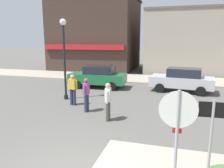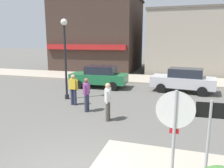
{
  "view_description": "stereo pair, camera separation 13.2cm",
  "coord_description": "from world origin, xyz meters",
  "px_view_note": "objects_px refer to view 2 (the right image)",
  "views": [
    {
      "loc": [
        2.42,
        -4.26,
        3.3
      ],
      "look_at": [
        -0.11,
        4.5,
        1.5
      ],
      "focal_mm": 35.0,
      "sensor_mm": 36.0,
      "label": 1
    },
    {
      "loc": [
        2.54,
        -4.22,
        3.3
      ],
      "look_at": [
        -0.11,
        4.5,
        1.5
      ],
      "focal_mm": 35.0,
      "sensor_mm": 36.0,
      "label": 2
    }
  ],
  "objects_px": {
    "lamp_post": "(65,47)",
    "pedestrian_kerb_side": "(73,89)",
    "parked_car_second": "(183,80)",
    "pedestrian_crossing_far": "(87,94)",
    "one_way_sign": "(209,135)",
    "parked_car_nearest": "(99,76)",
    "stop_sign": "(174,126)",
    "pedestrian_crossing_near": "(108,101)"
  },
  "relations": [
    {
      "from": "lamp_post",
      "to": "parked_car_nearest",
      "type": "height_order",
      "value": "lamp_post"
    },
    {
      "from": "parked_car_nearest",
      "to": "parked_car_second",
      "type": "xyz_separation_m",
      "value": [
        5.75,
        0.27,
        0.0
      ]
    },
    {
      "from": "pedestrian_kerb_side",
      "to": "pedestrian_crossing_far",
      "type": "bearing_deg",
      "value": -36.04
    },
    {
      "from": "stop_sign",
      "to": "parked_car_second",
      "type": "bearing_deg",
      "value": 87.84
    },
    {
      "from": "lamp_post",
      "to": "pedestrian_crossing_near",
      "type": "xyz_separation_m",
      "value": [
        3.35,
        -2.63,
        -2.09
      ]
    },
    {
      "from": "stop_sign",
      "to": "parked_car_nearest",
      "type": "distance_m",
      "value": 11.31
    },
    {
      "from": "parked_car_nearest",
      "to": "pedestrian_kerb_side",
      "type": "bearing_deg",
      "value": -87.12
    },
    {
      "from": "parked_car_nearest",
      "to": "pedestrian_crossing_near",
      "type": "relative_size",
      "value": 2.52
    },
    {
      "from": "lamp_post",
      "to": "parked_car_second",
      "type": "distance_m",
      "value": 7.81
    },
    {
      "from": "stop_sign",
      "to": "lamp_post",
      "type": "relative_size",
      "value": 0.51
    },
    {
      "from": "lamp_post",
      "to": "parked_car_second",
      "type": "bearing_deg",
      "value": 30.81
    },
    {
      "from": "lamp_post",
      "to": "parked_car_nearest",
      "type": "xyz_separation_m",
      "value": [
        0.7,
        3.57,
        -2.15
      ]
    },
    {
      "from": "lamp_post",
      "to": "parked_car_second",
      "type": "xyz_separation_m",
      "value": [
        6.45,
        3.85,
        -2.15
      ]
    },
    {
      "from": "pedestrian_crossing_far",
      "to": "pedestrian_kerb_side",
      "type": "bearing_deg",
      "value": 143.96
    },
    {
      "from": "stop_sign",
      "to": "pedestrian_crossing_far",
      "type": "distance_m",
      "value": 6.14
    },
    {
      "from": "one_way_sign",
      "to": "parked_car_nearest",
      "type": "relative_size",
      "value": 0.52
    },
    {
      "from": "parked_car_nearest",
      "to": "parked_car_second",
      "type": "height_order",
      "value": "same"
    },
    {
      "from": "stop_sign",
      "to": "lamp_post",
      "type": "height_order",
      "value": "lamp_post"
    },
    {
      "from": "one_way_sign",
      "to": "parked_car_nearest",
      "type": "xyz_separation_m",
      "value": [
        -6.07,
        9.78,
        -0.52
      ]
    },
    {
      "from": "lamp_post",
      "to": "pedestrian_kerb_side",
      "type": "relative_size",
      "value": 2.82
    },
    {
      "from": "one_way_sign",
      "to": "stop_sign",
      "type": "bearing_deg",
      "value": -168.04
    },
    {
      "from": "pedestrian_crossing_far",
      "to": "pedestrian_kerb_side",
      "type": "height_order",
      "value": "same"
    },
    {
      "from": "pedestrian_crossing_far",
      "to": "lamp_post",
      "type": "bearing_deg",
      "value": 138.71
    },
    {
      "from": "lamp_post",
      "to": "parked_car_second",
      "type": "relative_size",
      "value": 1.09
    },
    {
      "from": "pedestrian_crossing_near",
      "to": "pedestrian_crossing_far",
      "type": "xyz_separation_m",
      "value": [
        -1.33,
        0.86,
        0.0
      ]
    },
    {
      "from": "pedestrian_crossing_far",
      "to": "one_way_sign",
      "type": "bearing_deg",
      "value": -42.98
    },
    {
      "from": "stop_sign",
      "to": "parked_car_nearest",
      "type": "relative_size",
      "value": 0.57
    },
    {
      "from": "stop_sign",
      "to": "parked_car_second",
      "type": "height_order",
      "value": "stop_sign"
    },
    {
      "from": "pedestrian_kerb_side",
      "to": "parked_car_nearest",
      "type": "bearing_deg",
      "value": 92.88
    },
    {
      "from": "one_way_sign",
      "to": "pedestrian_crossing_far",
      "type": "height_order",
      "value": "one_way_sign"
    },
    {
      "from": "pedestrian_crossing_near",
      "to": "pedestrian_crossing_far",
      "type": "bearing_deg",
      "value": 147.25
    },
    {
      "from": "stop_sign",
      "to": "pedestrian_crossing_near",
      "type": "distance_m",
      "value": 4.65
    },
    {
      "from": "one_way_sign",
      "to": "parked_car_second",
      "type": "relative_size",
      "value": 0.5
    },
    {
      "from": "pedestrian_kerb_side",
      "to": "parked_car_second",
      "type": "bearing_deg",
      "value": 41.18
    },
    {
      "from": "stop_sign",
      "to": "parked_car_second",
      "type": "distance_m",
      "value": 10.23
    },
    {
      "from": "one_way_sign",
      "to": "pedestrian_crossing_near",
      "type": "xyz_separation_m",
      "value": [
        -3.42,
        3.57,
        -0.46
      ]
    },
    {
      "from": "pedestrian_crossing_near",
      "to": "pedestrian_kerb_side",
      "type": "xyz_separation_m",
      "value": [
        -2.42,
        1.65,
        0.0
      ]
    },
    {
      "from": "one_way_sign",
      "to": "parked_car_second",
      "type": "xyz_separation_m",
      "value": [
        -0.32,
        10.05,
        -0.52
      ]
    },
    {
      "from": "pedestrian_crossing_near",
      "to": "pedestrian_kerb_side",
      "type": "bearing_deg",
      "value": 145.73
    },
    {
      "from": "lamp_post",
      "to": "pedestrian_crossing_near",
      "type": "relative_size",
      "value": 2.82
    },
    {
      "from": "parked_car_second",
      "to": "pedestrian_kerb_side",
      "type": "bearing_deg",
      "value": -138.82
    },
    {
      "from": "lamp_post",
      "to": "pedestrian_crossing_far",
      "type": "bearing_deg",
      "value": -41.29
    }
  ]
}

